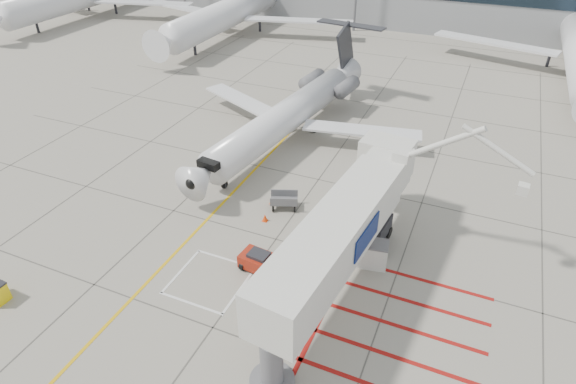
% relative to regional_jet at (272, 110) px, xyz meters
% --- Properties ---
extents(ground_plane, '(260.00, 260.00, 0.00)m').
position_rel_regional_jet_xyz_m(ground_plane, '(5.26, -14.82, -3.81)').
color(ground_plane, gray).
rests_on(ground_plane, ground).
extents(regional_jet, '(26.63, 31.83, 7.63)m').
position_rel_regional_jet_xyz_m(regional_jet, '(0.00, 0.00, 0.00)').
color(regional_jet, silver).
rests_on(regional_jet, ground_plane).
extents(jet_bridge, '(10.74, 19.38, 7.42)m').
position_rel_regional_jet_xyz_m(jet_bridge, '(10.23, -14.25, -0.11)').
color(jet_bridge, silver).
rests_on(jet_bridge, ground_plane).
extents(pushback_tug, '(2.36, 1.62, 1.30)m').
position_rel_regional_jet_xyz_m(pushback_tug, '(5.51, -13.77, -3.16)').
color(pushback_tug, '#9A1F0E').
rests_on(pushback_tug, ground_plane).
extents(baggage_cart, '(2.24, 1.84, 1.22)m').
position_rel_regional_jet_xyz_m(baggage_cart, '(4.31, -7.34, -3.20)').
color(baggage_cart, '#58595D').
rests_on(baggage_cart, ground_plane).
extents(ground_power_unit, '(2.26, 1.55, 1.65)m').
position_rel_regional_jet_xyz_m(ground_power_unit, '(11.47, -10.68, -2.99)').
color(ground_power_unit, silver).
rests_on(ground_power_unit, ground_plane).
extents(cone_nose, '(0.38, 0.38, 0.53)m').
position_rel_regional_jet_xyz_m(cone_nose, '(3.74, -9.28, -3.55)').
color(cone_nose, red).
rests_on(cone_nose, ground_plane).
extents(cone_side, '(0.37, 0.37, 0.51)m').
position_rel_regional_jet_xyz_m(cone_side, '(3.31, -7.19, -3.56)').
color(cone_side, '#FF560D').
rests_on(cone_side, ground_plane).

